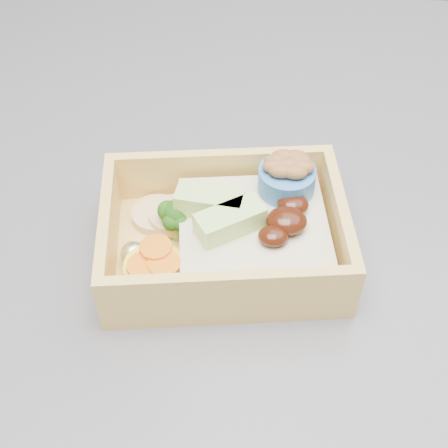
{
  "coord_description": "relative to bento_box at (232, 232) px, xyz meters",
  "views": [
    {
      "loc": [
        0.04,
        -0.35,
        1.27
      ],
      "look_at": [
        0.02,
        -0.07,
        0.95
      ],
      "focal_mm": 50.0,
      "sensor_mm": 36.0,
      "label": 1
    }
  ],
  "objects": [
    {
      "name": "bento_box",
      "position": [
        0.0,
        0.0,
        0.0
      ],
      "size": [
        0.18,
        0.14,
        0.06
      ],
      "rotation": [
        0.0,
        0.0,
        0.11
      ],
      "color": "#E1B75D",
      "rests_on": "island"
    }
  ]
}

